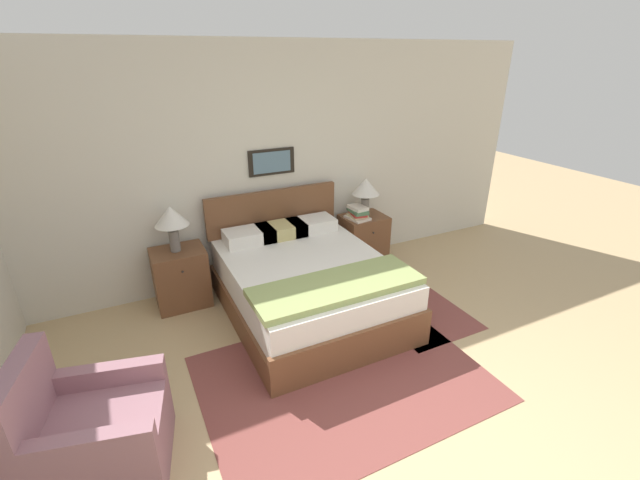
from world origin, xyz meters
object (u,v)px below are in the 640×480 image
Objects in this scene: table_lamp_by_door at (366,188)px; bed at (307,284)px; table_lamp_near_window at (171,218)px; nightstand_near_window at (181,277)px; nightstand_by_door at (363,239)px; armchair at (92,435)px.

bed is at bearing -146.70° from table_lamp_by_door.
table_lamp_near_window is at bearing 180.00° from table_lamp_by_door.
nightstand_near_window is 2.22m from nightstand_by_door.
table_lamp_by_door is (3.08, 1.80, 0.68)m from armchair.
armchair is 1.49× the size of nightstand_by_door.
nightstand_by_door is 0.66m from table_lamp_by_door.
table_lamp_near_window is 2.24m from table_lamp_by_door.
table_lamp_near_window reaches higher than armchair.
nightstand_near_window is 0.66m from table_lamp_near_window.
table_lamp_near_window reaches higher than nightstand_by_door.
table_lamp_near_window is (0.84, 1.80, 0.68)m from armchair.
bed is 3.12× the size of nightstand_by_door.
bed is at bearing 131.52° from armchair.
armchair is 3.56m from nightstand_by_door.
armchair reaches higher than nightstand_near_window.
table_lamp_near_window is (-0.01, 0.00, 0.66)m from nightstand_near_window.
nightstand_by_door is 1.30× the size of table_lamp_near_window.
nightstand_by_door is at bearing 33.35° from bed.
armchair is 2.10m from table_lamp_near_window.
table_lamp_by_door reaches higher than armchair.
nightstand_near_window is at bearing 180.00° from nightstand_by_door.
nightstand_by_door is at bearing -0.13° from table_lamp_near_window.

